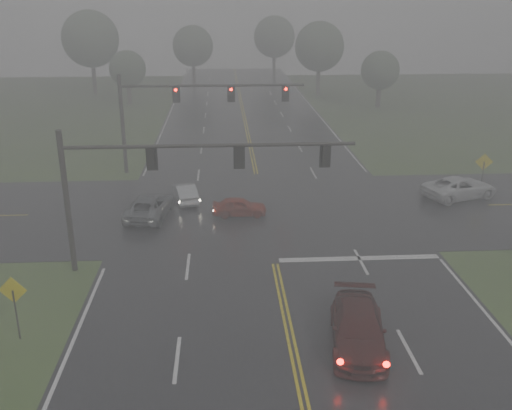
{
  "coord_description": "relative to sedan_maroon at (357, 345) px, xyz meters",
  "views": [
    {
      "loc": [
        -2.61,
        -12.54,
        13.0
      ],
      "look_at": [
        -0.87,
        16.0,
        2.57
      ],
      "focal_mm": 40.0,
      "sensor_mm": 36.0,
      "label": 1
    }
  ],
  "objects": [
    {
      "name": "signal_gantry_far",
      "position": [
        -8.41,
        24.6,
        5.38
      ],
      "size": [
        14.08,
        0.39,
        7.63
      ],
      "color": "black",
      "rests_on": "ground"
    },
    {
      "name": "sedan_silver",
      "position": [
        -7.75,
        17.47,
        0.0
      ],
      "size": [
        2.08,
        3.91,
        1.23
      ],
      "primitive_type": "imported",
      "rotation": [
        0.0,
        0.0,
        3.36
      ],
      "color": "#A9ACB0",
      "rests_on": "ground"
    },
    {
      "name": "tree_nw_b",
      "position": [
        -23.18,
        64.51,
        7.57
      ],
      "size": [
        7.83,
        7.83,
        11.5
      ],
      "color": "#30261F",
      "rests_on": "ground"
    },
    {
      "name": "sign_diamond_west",
      "position": [
        -13.53,
        1.3,
        1.86
      ],
      "size": [
        1.15,
        0.18,
        2.76
      ],
      "rotation": [
        0.0,
        0.0,
        -0.12
      ],
      "color": "black",
      "rests_on": "ground"
    },
    {
      "name": "tree_n_far",
      "position": [
        4.0,
        80.67,
        6.73
      ],
      "size": [
        6.97,
        6.97,
        10.23
      ],
      "color": "#30261F",
      "rests_on": "ground"
    },
    {
      "name": "signal_gantry_near",
      "position": [
        -8.36,
        7.45,
        5.1
      ],
      "size": [
        14.14,
        0.32,
        7.21
      ],
      "color": "black",
      "rests_on": "ground"
    },
    {
      "name": "pickup_white",
      "position": [
        11.02,
        17.06,
        0.0
      ],
      "size": [
        5.73,
        3.97,
        1.45
      ],
      "primitive_type": "imported",
      "rotation": [
        0.0,
        0.0,
        1.9
      ],
      "color": "silver",
      "rests_on": "ground"
    },
    {
      "name": "tree_ne_a",
      "position": [
        8.53,
        61.73,
        6.59
      ],
      "size": [
        6.82,
        6.82,
        10.02
      ],
      "color": "#30261F",
      "rests_on": "ground"
    },
    {
      "name": "tree_nw_a",
      "position": [
        -16.98,
        55.58,
        4.46
      ],
      "size": [
        4.63,
        4.63,
        6.8
      ],
      "color": "#30261F",
      "rests_on": "ground"
    },
    {
      "name": "cross_street",
      "position": [
        -2.58,
        15.44,
        0.0
      ],
      "size": [
        120.0,
        14.0,
        0.02
      ],
      "primitive_type": "cube",
      "color": "black",
      "rests_on": "ground"
    },
    {
      "name": "sedan_maroon",
      "position": [
        0.0,
        0.0,
        0.0
      ],
      "size": [
        2.85,
        5.38,
        1.49
      ],
      "primitive_type": "imported",
      "rotation": [
        0.0,
        0.0,
        -0.16
      ],
      "color": "#3A0C0A",
      "rests_on": "ground"
    },
    {
      "name": "stop_bar",
      "position": [
        1.92,
        7.84,
        0.0
      ],
      "size": [
        8.5,
        0.5,
        0.01
      ],
      "primitive_type": "cube",
      "color": "silver",
      "rests_on": "ground"
    },
    {
      "name": "car_grey",
      "position": [
        -9.83,
        14.66,
        0.0
      ],
      "size": [
        2.99,
        5.25,
        1.38
      ],
      "primitive_type": "imported",
      "rotation": [
        0.0,
        0.0,
        3.0
      ],
      "color": "#54575B",
      "rests_on": "ground"
    },
    {
      "name": "main_road",
      "position": [
        -2.58,
        13.44,
        0.0
      ],
      "size": [
        18.0,
        160.0,
        0.02
      ],
      "primitive_type": "cube",
      "color": "black",
      "rests_on": "ground"
    },
    {
      "name": "tree_e_near",
      "position": [
        14.45,
        51.39,
        4.54
      ],
      "size": [
        4.71,
        4.71,
        6.92
      ],
      "color": "#30261F",
      "rests_on": "ground"
    },
    {
      "name": "sign_diamond_east",
      "position": [
        12.91,
        17.92,
        1.95
      ],
      "size": [
        1.2,
        0.21,
        2.89
      ],
      "rotation": [
        0.0,
        0.0,
        -0.14
      ],
      "color": "black",
      "rests_on": "ground"
    },
    {
      "name": "sedan_red",
      "position": [
        -4.19,
        14.61,
        0.0
      ],
      "size": [
        3.45,
        1.44,
        1.17
      ],
      "primitive_type": "imported",
      "rotation": [
        0.0,
        0.0,
        1.55
      ],
      "color": "maroon",
      "rests_on": "ground"
    },
    {
      "name": "tree_n_mid",
      "position": [
        -9.35,
        71.56,
        5.99
      ],
      "size": [
        6.2,
        6.2,
        9.11
      ],
      "color": "#30261F",
      "rests_on": "ground"
    }
  ]
}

